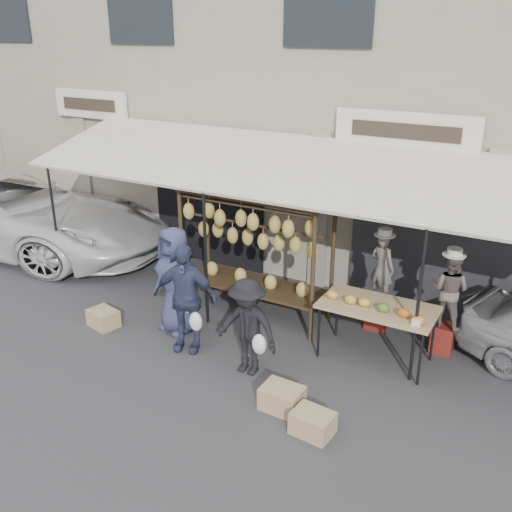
{
  "coord_description": "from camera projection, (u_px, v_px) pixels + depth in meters",
  "views": [
    {
      "loc": [
        4.0,
        -6.01,
        4.73
      ],
      "look_at": [
        -0.19,
        1.4,
        1.3
      ],
      "focal_mm": 40.0,
      "sensor_mm": 36.0,
      "label": 1
    }
  ],
  "objects": [
    {
      "name": "ground_plane",
      "position": [
        221.0,
        370.0,
        8.45
      ],
      "size": [
        90.0,
        90.0,
        0.0
      ],
      "primitive_type": "plane",
      "color": "#2D2D30"
    },
    {
      "name": "crate_near_b",
      "position": [
        313.0,
        423.0,
        7.09
      ],
      "size": [
        0.53,
        0.42,
        0.3
      ],
      "primitive_type": "cube",
      "rotation": [
        0.0,
        0.0,
        -0.09
      ],
      "color": "tan",
      "rests_on": "ground_plane"
    },
    {
      "name": "crate_near_a",
      "position": [
        282.0,
        398.0,
        7.55
      ],
      "size": [
        0.55,
        0.42,
        0.32
      ],
      "primitive_type": "cube",
      "rotation": [
        0.0,
        0.0,
        -0.02
      ],
      "color": "tan",
      "rests_on": "ground_plane"
    },
    {
      "name": "stool_left",
      "position": [
        378.0,
        314.0,
        9.56
      ],
      "size": [
        0.45,
        0.45,
        0.5
      ],
      "primitive_type": "cube",
      "rotation": [
        0.0,
        0.0,
        0.33
      ],
      "color": "maroon",
      "rests_on": "ground_plane"
    },
    {
      "name": "customer_left",
      "position": [
        175.0,
        280.0,
        9.25
      ],
      "size": [
        1.0,
        0.78,
        1.81
      ],
      "primitive_type": "imported",
      "rotation": [
        0.0,
        0.0,
        -0.25
      ],
      "color": "navy",
      "rests_on": "ground_plane"
    },
    {
      "name": "vendor_right",
      "position": [
        449.0,
        290.0,
        8.55
      ],
      "size": [
        0.65,
        0.55,
        1.19
      ],
      "primitive_type": "imported",
      "rotation": [
        0.0,
        0.0,
        2.96
      ],
      "color": "#655855",
      "rests_on": "stool_right"
    },
    {
      "name": "crate_far",
      "position": [
        103.0,
        318.0,
        9.64
      ],
      "size": [
        0.56,
        0.47,
        0.29
      ],
      "primitive_type": "cube",
      "rotation": [
        0.0,
        0.0,
        -0.22
      ],
      "color": "tan",
      "rests_on": "ground_plane"
    },
    {
      "name": "stool_right",
      "position": [
        443.0,
        338.0,
        8.86
      ],
      "size": [
        0.34,
        0.34,
        0.46
      ],
      "primitive_type": "cube",
      "rotation": [
        0.0,
        0.0,
        -0.05
      ],
      "color": "maroon",
      "rests_on": "ground_plane"
    },
    {
      "name": "customer_mid",
      "position": [
        185.0,
        298.0,
        8.72
      ],
      "size": [
        1.11,
        0.69,
        1.76
      ],
      "primitive_type": "imported",
      "rotation": [
        0.0,
        0.0,
        0.27
      ],
      "color": "#2F3655",
      "rests_on": "ground_plane"
    },
    {
      "name": "customer_right",
      "position": [
        247.0,
        327.0,
        8.14
      ],
      "size": [
        0.99,
        0.6,
        1.48
      ],
      "primitive_type": "imported",
      "rotation": [
        0.0,
        0.0,
        -0.05
      ],
      "color": "black",
      "rests_on": "ground_plane"
    },
    {
      "name": "banana_rack",
      "position": [
        254.0,
        231.0,
        9.5
      ],
      "size": [
        2.6,
        0.9,
        2.24
      ],
      "color": "black",
      "rests_on": "ground_plane"
    },
    {
      "name": "vendor_left",
      "position": [
        382.0,
        268.0,
        9.25
      ],
      "size": [
        0.5,
        0.41,
        1.2
      ],
      "primitive_type": "imported",
      "rotation": [
        0.0,
        0.0,
        2.82
      ],
      "color": "#69645C",
      "rests_on": "stool_left"
    },
    {
      "name": "produce_table",
      "position": [
        377.0,
        308.0,
        8.41
      ],
      "size": [
        1.7,
        0.9,
        1.04
      ],
      "color": "#9F875D",
      "rests_on": "ground_plane"
    },
    {
      "name": "shophouse",
      "position": [
        379.0,
        81.0,
        12.32
      ],
      "size": [
        24.0,
        6.15,
        7.3
      ],
      "color": "gray",
      "rests_on": "ground_plane"
    },
    {
      "name": "awning",
      "position": [
        293.0,
        169.0,
        9.32
      ],
      "size": [
        10.0,
        2.35,
        2.92
      ],
      "color": "beige",
      "rests_on": "ground_plane"
    }
  ]
}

